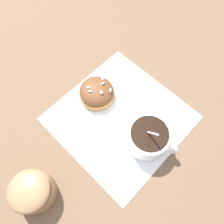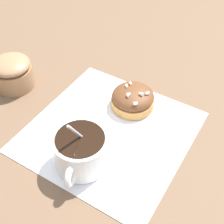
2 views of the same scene
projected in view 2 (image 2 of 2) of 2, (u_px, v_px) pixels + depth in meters
ground_plane at (110, 132)px, 0.54m from camera, size 3.00×3.00×0.00m
paper_napkin at (110, 131)px, 0.54m from camera, size 0.27×0.27×0.00m
coffee_cup at (81, 150)px, 0.47m from camera, size 0.10×0.08×0.09m
frosted_pastry at (134, 99)px, 0.57m from camera, size 0.08×0.08×0.04m
sugar_bowl at (12, 72)px, 0.60m from camera, size 0.08×0.08×0.06m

